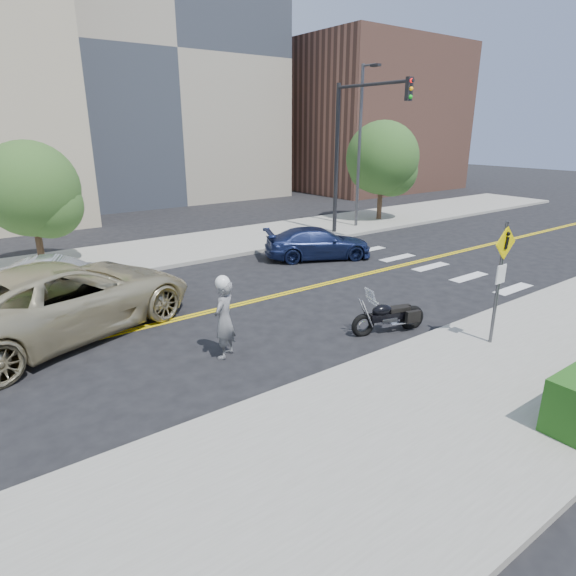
# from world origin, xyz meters

# --- Properties ---
(ground_plane) EXTENTS (120.00, 120.00, 0.00)m
(ground_plane) POSITION_xyz_m (0.00, 0.00, 0.00)
(ground_plane) COLOR black
(ground_plane) RESTS_ON ground
(sidewalk_near) EXTENTS (60.00, 5.00, 0.15)m
(sidewalk_near) POSITION_xyz_m (0.00, -7.50, 0.07)
(sidewalk_near) COLOR #9E9B91
(sidewalk_near) RESTS_ON ground_plane
(sidewalk_far) EXTENTS (60.00, 5.00, 0.15)m
(sidewalk_far) POSITION_xyz_m (0.00, 7.50, 0.07)
(sidewalk_far) COLOR #9E9B91
(sidewalk_far) RESTS_ON ground_plane
(building_mid) EXTENTS (18.00, 14.00, 20.00)m
(building_mid) POSITION_xyz_m (8.00, 26.00, 10.00)
(building_mid) COLOR #A39984
(building_mid) RESTS_ON ground_plane
(building_right) EXTENTS (14.00, 12.00, 12.00)m
(building_right) POSITION_xyz_m (26.00, 20.00, 6.00)
(building_right) COLOR #8C5947
(building_right) RESTS_ON ground_plane
(lamp_post) EXTENTS (0.16, 0.16, 8.00)m
(lamp_post) POSITION_xyz_m (12.00, 6.50, 4.15)
(lamp_post) COLOR #4C4C51
(lamp_post) RESTS_ON sidewalk_far
(traffic_light) EXTENTS (0.28, 4.50, 7.00)m
(traffic_light) POSITION_xyz_m (10.00, 5.08, 4.67)
(traffic_light) COLOR black
(traffic_light) RESTS_ON sidewalk_far
(pedestrian_sign) EXTENTS (0.78, 0.08, 3.00)m
(pedestrian_sign) POSITION_xyz_m (4.20, -6.31, 1.96)
(pedestrian_sign) COLOR #4C4C51
(pedestrian_sign) RESTS_ON sidewalk_near
(motorcyclist) EXTENTS (0.83, 0.76, 2.01)m
(motorcyclist) POSITION_xyz_m (-1.30, -2.85, 1.00)
(motorcyclist) COLOR #AEADB2
(motorcyclist) RESTS_ON ground
(motorcycle) EXTENTS (2.17, 1.18, 1.27)m
(motorcycle) POSITION_xyz_m (2.91, -4.14, 0.63)
(motorcycle) COLOR black
(motorcycle) RESTS_ON ground
(suv) EXTENTS (7.58, 5.29, 1.92)m
(suv) POSITION_xyz_m (-3.96, 0.81, 0.96)
(suv) COLOR #C3B68F
(suv) RESTS_ON ground
(parked_car_silver) EXTENTS (4.04, 2.52, 1.26)m
(parked_car_silver) POSITION_xyz_m (-3.45, 4.13, 0.63)
(parked_car_silver) COLOR #B9BDC2
(parked_car_silver) RESTS_ON ground
(parked_car_blue) EXTENTS (4.74, 3.47, 1.28)m
(parked_car_blue) POSITION_xyz_m (6.28, 2.84, 0.64)
(parked_car_blue) COLOR navy
(parked_car_blue) RESTS_ON ground
(tree_far_a) EXTENTS (3.50, 3.50, 4.78)m
(tree_far_a) POSITION_xyz_m (-3.25, 8.00, 3.03)
(tree_far_a) COLOR #382619
(tree_far_a) RESTS_ON ground
(tree_far_b) EXTENTS (4.05, 4.05, 5.60)m
(tree_far_b) POSITION_xyz_m (14.53, 7.21, 3.57)
(tree_far_b) COLOR #382619
(tree_far_b) RESTS_ON ground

